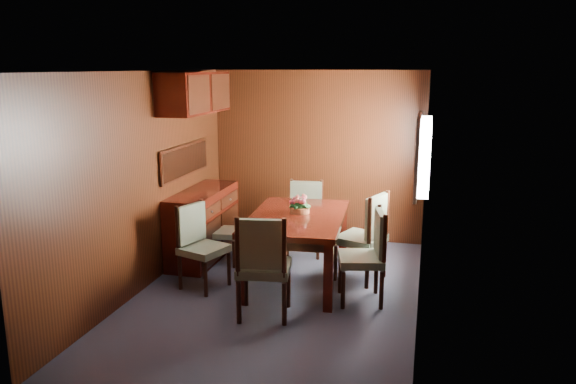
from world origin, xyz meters
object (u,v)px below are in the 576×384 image
(dining_table, at_px, (297,225))
(chair_left_near, at_px, (199,241))
(sideboard, at_px, (203,224))
(chair_right_near, at_px, (368,251))
(flower_centerpiece, at_px, (300,203))
(chair_head, at_px, (263,261))

(dining_table, bearing_deg, chair_left_near, -160.40)
(sideboard, distance_m, chair_right_near, 2.39)
(sideboard, relative_size, chair_right_near, 1.39)
(dining_table, distance_m, flower_centerpiece, 0.25)
(sideboard, height_order, chair_left_near, chair_left_near)
(chair_right_near, xyz_separation_m, chair_head, (-0.95, -0.69, 0.04))
(sideboard, height_order, chair_head, chair_head)
(chair_head, relative_size, flower_centerpiece, 4.40)
(chair_left_near, distance_m, chair_right_near, 1.89)
(dining_table, height_order, flower_centerpiece, flower_centerpiece)
(chair_right_near, xyz_separation_m, flower_centerpiece, (-0.86, 0.50, 0.35))
(sideboard, relative_size, dining_table, 0.81)
(dining_table, height_order, chair_left_near, chair_left_near)
(chair_left_near, relative_size, chair_right_near, 0.96)
(chair_left_near, bearing_deg, dining_table, 132.05)
(chair_head, distance_m, flower_centerpiece, 1.23)
(sideboard, xyz_separation_m, chair_right_near, (2.22, -0.87, 0.11))
(chair_right_near, relative_size, chair_head, 0.94)
(sideboard, bearing_deg, dining_table, -19.55)
(dining_table, bearing_deg, chair_right_near, -27.60)
(flower_centerpiece, bearing_deg, chair_head, -94.53)
(dining_table, relative_size, chair_head, 1.62)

